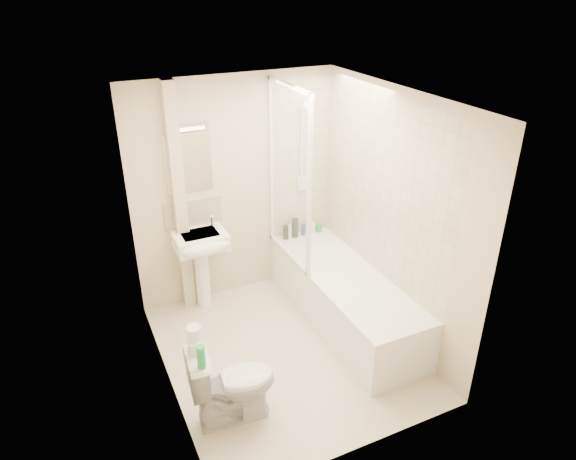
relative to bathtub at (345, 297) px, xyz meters
name	(u,v)px	position (x,y,z in m)	size (l,w,h in m)	color
floor	(286,351)	(-0.75, -0.20, -0.29)	(2.50, 2.50, 0.00)	beige
wall_back	(236,190)	(-0.75, 1.05, 0.91)	(2.20, 0.02, 2.40)	beige
wall_left	(157,269)	(-1.85, -0.20, 0.91)	(0.02, 2.50, 2.40)	beige
wall_right	(393,217)	(0.35, -0.20, 0.91)	(0.02, 2.50, 2.40)	beige
ceiling	(286,99)	(-0.75, -0.20, 2.11)	(2.20, 2.50, 0.02)	white
tile_back	(301,160)	(0.00, 1.04, 1.14)	(0.70, 0.01, 1.75)	beige
tile_right	(381,188)	(0.34, 0.00, 1.14)	(0.01, 2.10, 1.75)	beige
pipe_boxing	(179,203)	(-1.37, 0.99, 0.91)	(0.12, 0.12, 2.40)	beige
splashback	(193,214)	(-1.23, 1.04, 0.74)	(0.60, 0.01, 0.30)	beige
mirror	(189,163)	(-1.23, 1.04, 1.29)	(0.46, 0.01, 0.60)	white
strip_light	(186,126)	(-1.23, 1.02, 1.66)	(0.42, 0.07, 0.07)	silver
bathtub	(345,297)	(0.00, 0.00, 0.00)	(0.70, 2.10, 0.55)	white
shower_screen	(289,176)	(-0.35, 0.60, 1.16)	(0.04, 0.92, 1.80)	white
shower_fixture	(302,151)	(0.00, 0.99, 1.26)	(0.10, 0.16, 0.99)	white
pedestal_sink	(202,250)	(-1.23, 0.81, 0.42)	(0.53, 0.48, 1.01)	white
bottle_black_a	(286,232)	(-0.22, 0.96, 0.34)	(0.06, 0.06, 0.17)	black
bottle_white_a	(289,232)	(-0.17, 0.96, 0.34)	(0.05, 0.05, 0.16)	silver
bottle_black_b	(295,228)	(-0.10, 0.96, 0.37)	(0.07, 0.07, 0.23)	black
bottle_blue	(303,230)	(0.00, 0.96, 0.33)	(0.05, 0.05, 0.13)	#121351
bottle_cream	(310,227)	(0.09, 0.96, 0.35)	(0.06, 0.06, 0.18)	beige
bottle_white_b	(313,228)	(0.13, 0.96, 0.33)	(0.05, 0.05, 0.13)	white
bottle_green	(319,228)	(0.21, 0.96, 0.31)	(0.06, 0.06, 0.09)	green
toilet	(232,383)	(-1.47, -0.74, 0.06)	(0.71, 0.45, 0.69)	white
toilet_roll_lower	(194,348)	(-1.73, -0.68, 0.45)	(0.10, 0.10, 0.10)	white
toilet_roll_upper	(194,333)	(-1.71, -0.63, 0.55)	(0.11, 0.11, 0.11)	white
green_bottle	(201,357)	(-1.72, -0.84, 0.50)	(0.06, 0.06, 0.19)	green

